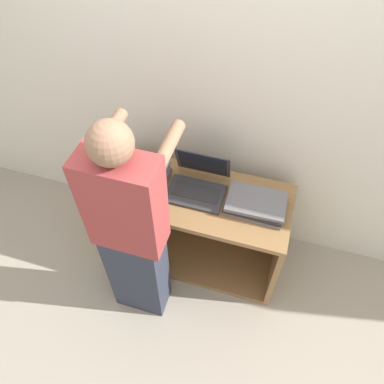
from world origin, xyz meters
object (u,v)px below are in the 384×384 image
object	(u,v)px
laptop_stack_left	(139,175)
laptop_stack_right	(255,204)
person	(131,234)
laptop_open	(198,184)

from	to	relation	value
laptop_stack_left	laptop_stack_right	xyz separation A→B (m)	(0.77, 0.00, -0.02)
laptop_stack_left	person	xyz separation A→B (m)	(0.14, -0.46, 0.03)
laptop_open	person	distance (m)	0.56
person	laptop_stack_left	bearing A→B (deg)	107.58
laptop_stack_left	laptop_stack_right	size ratio (longest dim) A/B	1.03
laptop_stack_left	laptop_stack_right	bearing A→B (deg)	0.13
laptop_stack_left	person	size ratio (longest dim) A/B	0.24
laptop_open	laptop_stack_left	bearing A→B (deg)	-172.82
laptop_open	laptop_stack_right	world-z (taller)	laptop_open
laptop_open	laptop_stack_left	world-z (taller)	laptop_open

